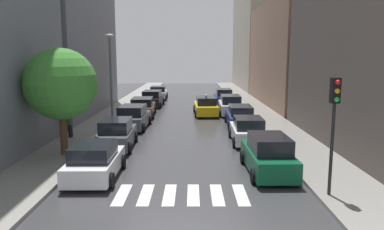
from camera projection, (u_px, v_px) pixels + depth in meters
ground_plane at (188, 112)px, 34.21m from camera, size 28.00×72.00×0.04m
sidewalk_left at (118, 111)px, 34.19m from camera, size 3.00×72.00×0.15m
sidewalk_right at (258, 111)px, 34.19m from camera, size 3.00×72.00×0.15m
crosswalk_stripes at (181, 195)px, 13.92m from camera, size 4.95×2.20×0.01m
building_right_mid at (292, 54)px, 38.78m from camera, size 6.00×19.06×10.69m
building_right_far at (260, 11)px, 57.52m from camera, size 6.00×20.27×24.18m
parked_car_left_nearest at (95, 162)px, 15.74m from camera, size 2.10×4.04×1.54m
parked_car_left_second at (117, 134)px, 20.91m from camera, size 2.08×4.25×1.67m
parked_car_left_third at (133, 117)px, 26.60m from camera, size 2.28×4.67×1.68m
parked_car_left_fourth at (143, 107)px, 31.97m from camera, size 2.33×4.84×1.61m
parked_car_left_fifth at (152, 99)px, 38.14m from camera, size 2.27×4.73×1.65m
parked_car_left_sixth at (158, 93)px, 44.64m from camera, size 2.21×4.20×1.55m
parked_car_right_nearest at (268, 155)px, 16.39m from camera, size 2.06×4.41×1.75m
parked_car_right_second at (248, 131)px, 22.17m from camera, size 2.11×4.03×1.56m
parked_car_right_third at (240, 116)px, 27.37m from camera, size 2.10×4.80×1.56m
parked_car_right_fourth at (230, 105)px, 32.83m from camera, size 2.14×4.74×1.74m
parked_car_right_fifth at (224, 97)px, 39.43m from camera, size 1.99×4.59×1.71m
taxi_midroad at (206, 106)px, 32.56m from camera, size 2.22×4.72×1.81m
pedestrian_foreground at (70, 115)px, 22.92m from camera, size 0.92×0.92×1.95m
street_tree_left at (61, 84)px, 18.50m from camera, size 3.62×3.62×5.46m
traffic_light_right_corner at (334, 111)px, 13.03m from camera, size 0.30×0.42×4.30m
lamp_post_left at (111, 73)px, 26.87m from camera, size 0.60×0.28×6.61m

